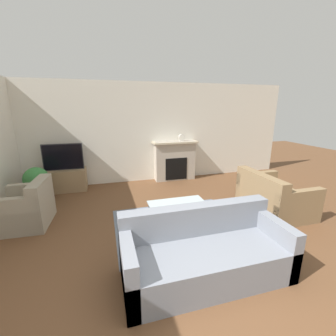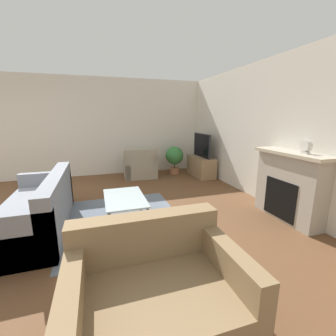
# 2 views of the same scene
# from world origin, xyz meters

# --- Properties ---
(wall_back) EXTENTS (8.89, 0.06, 2.70)m
(wall_back) POSITION_xyz_m (0.00, 4.71, 1.35)
(wall_back) COLOR silver
(wall_back) RESTS_ON ground_plane
(wall_left) EXTENTS (0.06, 7.68, 2.70)m
(wall_left) POSITION_xyz_m (-2.97, 2.34, 1.35)
(wall_left) COLOR silver
(wall_left) RESTS_ON ground_plane
(area_rug) EXTENTS (2.22, 1.82, 0.00)m
(area_rug) POSITION_xyz_m (0.26, 1.94, 0.00)
(area_rug) COLOR slate
(area_rug) RESTS_ON ground_plane
(fireplace) EXTENTS (1.27, 0.39, 1.12)m
(fireplace) POSITION_xyz_m (1.00, 4.51, 0.59)
(fireplace) COLOR #B2A899
(fireplace) RESTS_ON ground_plane
(tv_stand) EXTENTS (0.98, 0.45, 0.55)m
(tv_stand) POSITION_xyz_m (-1.91, 4.37, 0.27)
(tv_stand) COLOR #997A56
(tv_stand) RESTS_ON ground_plane
(tv) EXTENTS (0.92, 0.06, 0.65)m
(tv) POSITION_xyz_m (-1.91, 4.37, 0.87)
(tv) COLOR #232328
(tv) RESTS_ON tv_stand
(couch_sectional) EXTENTS (2.03, 0.86, 0.82)m
(couch_sectional) POSITION_xyz_m (0.18, 0.71, 0.29)
(couch_sectional) COLOR gray
(couch_sectional) RESTS_ON ground_plane
(couch_loveseat) EXTENTS (0.96, 1.30, 0.82)m
(couch_loveseat) POSITION_xyz_m (2.25, 1.96, 0.29)
(couch_loveseat) COLOR #8C704C
(couch_loveseat) RESTS_ON ground_plane
(armchair_by_window) EXTENTS (0.81, 0.90, 0.82)m
(armchair_by_window) POSITION_xyz_m (-2.30, 2.70, 0.30)
(armchair_by_window) COLOR #9E937F
(armchair_by_window) RESTS_ON ground_plane
(coffee_table) EXTENTS (1.02, 0.62, 0.39)m
(coffee_table) POSITION_xyz_m (0.26, 1.97, 0.36)
(coffee_table) COLOR #333338
(coffee_table) RESTS_ON ground_plane
(potted_plant) EXTENTS (0.52, 0.52, 0.80)m
(potted_plant) POSITION_xyz_m (-2.39, 3.74, 0.50)
(potted_plant) COLOR #AD704C
(potted_plant) RESTS_ON ground_plane
(mantel_clock) EXTENTS (0.16, 0.07, 0.19)m
(mantel_clock) POSITION_xyz_m (1.20, 4.51, 1.22)
(mantel_clock) COLOR beige
(mantel_clock) RESTS_ON fireplace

